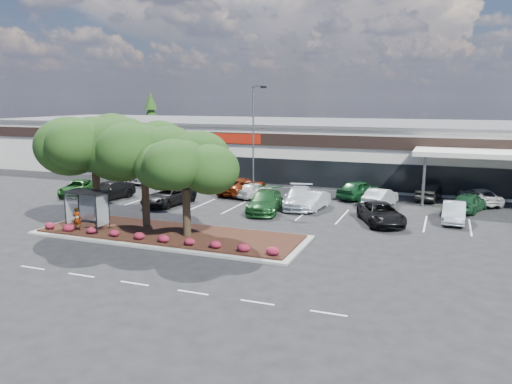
% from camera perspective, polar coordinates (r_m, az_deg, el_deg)
% --- Properties ---
extents(ground, '(160.00, 160.00, 0.00)m').
position_cam_1_polar(ground, '(28.96, -10.51, -7.38)').
color(ground, black).
rests_on(ground, ground).
extents(retail_store, '(80.40, 25.20, 6.25)m').
position_cam_1_polar(retail_store, '(59.39, 6.74, 5.06)').
color(retail_store, silver).
rests_on(retail_store, ground).
extents(landscape_island, '(18.00, 6.00, 0.26)m').
position_cam_1_polar(landscape_island, '(33.19, -9.88, -4.79)').
color(landscape_island, '#979692').
rests_on(landscape_island, ground).
extents(lane_markings, '(33.12, 20.06, 0.01)m').
position_cam_1_polar(lane_markings, '(37.93, -2.49, -2.87)').
color(lane_markings, silver).
rests_on(lane_markings, ground).
extents(shrub_row, '(17.00, 0.80, 0.50)m').
position_cam_1_polar(shrub_row, '(31.38, -11.87, -5.04)').
color(shrub_row, maroon).
rests_on(shrub_row, landscape_island).
extents(bus_shelter, '(2.75, 1.55, 2.59)m').
position_cam_1_polar(bus_shelter, '(34.99, -18.65, -0.73)').
color(bus_shelter, black).
rests_on(bus_shelter, landscape_island).
extents(island_tree_west, '(7.20, 7.20, 7.89)m').
position_cam_1_polar(island_tree_west, '(36.18, -17.89, 2.73)').
color(island_tree_west, '#1A3611').
rests_on(island_tree_west, landscape_island).
extents(island_tree_mid, '(6.60, 6.60, 7.32)m').
position_cam_1_polar(island_tree_mid, '(34.73, -12.62, 2.20)').
color(island_tree_mid, '#1A3611').
rests_on(island_tree_mid, landscape_island).
extents(island_tree_east, '(5.80, 5.80, 6.50)m').
position_cam_1_polar(island_tree_east, '(31.47, -8.01, 0.74)').
color(island_tree_east, '#1A3611').
rests_on(island_tree_east, landscape_island).
extents(conifer_north_west, '(4.40, 4.40, 10.00)m').
position_cam_1_polar(conifer_north_west, '(82.57, -11.86, 7.75)').
color(conifer_north_west, '#1A3611').
rests_on(conifer_north_west, ground).
extents(person_waiting, '(0.67, 0.56, 1.56)m').
position_cam_1_polar(person_waiting, '(35.05, -19.79, -2.90)').
color(person_waiting, '#594C47').
rests_on(person_waiting, landscape_island).
extents(light_pole, '(1.42, 0.73, 10.03)m').
position_cam_1_polar(light_pole, '(43.86, -0.21, 4.87)').
color(light_pole, '#979692').
rests_on(light_pole, ground).
extents(car_0, '(3.78, 5.45, 1.38)m').
position_cam_1_polar(car_0, '(49.11, -19.72, 0.44)').
color(car_0, '#164C15').
rests_on(car_0, ground).
extents(car_1, '(3.24, 5.72, 1.56)m').
position_cam_1_polar(car_1, '(46.20, -16.56, 0.13)').
color(car_1, black).
rests_on(car_1, ground).
extents(car_2, '(3.15, 5.68, 1.50)m').
position_cam_1_polar(car_2, '(42.72, -10.00, -0.46)').
color(car_2, black).
rests_on(car_2, ground).
extents(car_3, '(3.29, 6.03, 1.66)m').
position_cam_1_polar(car_3, '(39.52, 1.04, -1.09)').
color(car_3, '#194C1F').
rests_on(car_3, ground).
extents(car_4, '(3.38, 5.98, 1.63)m').
position_cam_1_polar(car_4, '(41.23, 4.93, -0.65)').
color(car_4, silver).
rests_on(car_4, ground).
extents(car_5, '(1.99, 4.42, 1.41)m').
position_cam_1_polar(car_5, '(40.74, 6.58, -0.98)').
color(car_5, '#B7BBC4').
rests_on(car_5, ground).
extents(car_6, '(4.39, 5.90, 1.49)m').
position_cam_1_polar(car_6, '(36.91, 14.11, -2.39)').
color(car_6, black).
rests_on(car_6, ground).
extents(car_7, '(1.62, 4.45, 1.46)m').
position_cam_1_polar(car_7, '(39.01, 21.67, -2.16)').
color(car_7, silver).
rests_on(car_7, ground).
extents(car_9, '(2.65, 5.49, 1.54)m').
position_cam_1_polar(car_9, '(54.12, -11.76, 1.83)').
color(car_9, '#B9B9B9').
rests_on(car_9, ground).
extents(car_10, '(2.49, 4.57, 1.48)m').
position_cam_1_polar(car_10, '(52.17, -6.74, 1.62)').
color(car_10, silver).
rests_on(car_10, ground).
extents(car_11, '(2.71, 4.45, 1.42)m').
position_cam_1_polar(car_11, '(45.15, -0.18, 0.24)').
color(car_11, silver).
rests_on(car_11, ground).
extents(car_12, '(3.60, 6.11, 1.59)m').
position_cam_1_polar(car_12, '(46.59, -1.57, 0.67)').
color(car_12, '#68220A').
rests_on(car_12, ground).
extents(car_13, '(3.68, 5.34, 1.69)m').
position_cam_1_polar(car_13, '(45.57, 11.66, 0.29)').
color(car_13, '#144621').
rests_on(car_13, ground).
extents(car_14, '(2.57, 4.90, 1.54)m').
position_cam_1_polar(car_14, '(42.64, 14.03, -0.62)').
color(car_14, '#B0B6BB').
rests_on(car_14, ground).
extents(car_15, '(2.29, 4.75, 1.50)m').
position_cam_1_polar(car_15, '(46.56, 19.23, 0.01)').
color(car_15, black).
rests_on(car_15, ground).
extents(car_16, '(3.88, 5.35, 1.35)m').
position_cam_1_polar(car_16, '(46.35, 24.14, -0.47)').
color(car_16, '#BDBDBD').
rests_on(car_16, ground).
extents(car_17, '(3.32, 4.88, 1.54)m').
position_cam_1_polar(car_17, '(43.07, 23.21, -1.06)').
color(car_17, '#1D4D2B').
rests_on(car_17, ground).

